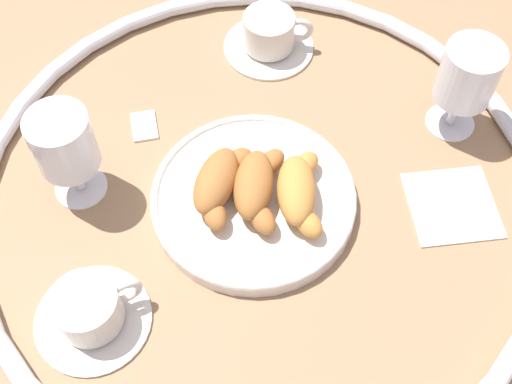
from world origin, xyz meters
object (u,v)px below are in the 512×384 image
Objects in this scene: coffee_cup_far at (90,311)px; sugar_packet at (144,125)px; juice_glass_left at (468,77)px; folded_napkin at (452,205)px; juice_glass_right at (64,144)px; croissant_extra at (299,191)px; pastry_plate at (256,199)px; coffee_cup_near at (270,35)px; croissant_large at (218,182)px; croissant_small at (259,186)px.

coffee_cup_far is 0.29m from sugar_packet.
folded_napkin is (0.13, 0.03, -0.09)m from juice_glass_left.
juice_glass_right is at bearing -47.62° from sugar_packet.
croissant_extra is at bearing 105.51° from juice_glass_right.
pastry_plate is at bearing 105.69° from juice_glass_right.
coffee_cup_near is at bearing 157.52° from juice_glass_right.
croissant_large is at bearing -45.97° from juice_glass_left.
croissant_large is 1.00× the size of coffee_cup_near.
coffee_cup_near is 0.36m from juice_glass_right.
croissant_large is 0.98× the size of juice_glass_left.
coffee_cup_near is 1.00× the size of coffee_cup_far.
croissant_large is 1.03× the size of croissant_small.
croissant_large is at bearing 105.89° from juice_glass_right.
juice_glass_left reaches higher than coffee_cup_far.
juice_glass_right is (0.06, -0.22, 0.05)m from croissant_small.
croissant_small is 0.97× the size of coffee_cup_far.
croissant_extra reaches higher than sugar_packet.
croissant_extra is at bearing 45.47° from sugar_packet.
croissant_small is 1.20× the size of folded_napkin.
croissant_extra is at bearing 28.55° from coffee_cup_near.
pastry_plate is at bearing 152.08° from coffee_cup_far.
juice_glass_right is 0.15m from sugar_packet.
croissant_large is 1.00× the size of coffee_cup_far.
coffee_cup_far is (0.22, -0.12, -0.02)m from croissant_small.
croissant_small is 0.25m from coffee_cup_far.
folded_napkin is (0.17, 0.32, -0.02)m from coffee_cup_near.
croissant_large is 0.98× the size of juice_glass_right.
coffee_cup_far is 0.20m from juice_glass_right.
juice_glass_right reaches higher than sugar_packet.
pastry_plate is at bearing -68.45° from folded_napkin.
croissant_small is 1.04× the size of croissant_extra.
juice_glass_left reaches higher than croissant_large.
juice_glass_right is 1.27× the size of folded_napkin.
juice_glass_right reaches higher than croissant_large.
croissant_small is 0.97× the size of coffee_cup_near.
coffee_cup_far is 0.97× the size of juice_glass_right.
juice_glass_right is at bearing -74.49° from croissant_extra.
croissant_extra is at bearing 104.82° from croissant_large.
croissant_small is 0.28m from coffee_cup_near.
pastry_plate is 0.03m from croissant_small.
pastry_plate is 1.93× the size of coffee_cup_far.
juice_glass_left is 1.00× the size of juice_glass_right.
pastry_plate is 2.06× the size of croissant_extra.
sugar_packet is at bearing -67.01° from juice_glass_left.
croissant_small is 0.95× the size of juice_glass_left.
coffee_cup_far is (0.22, -0.11, 0.01)m from pastry_plate.
folded_napkin is at bearing 111.55° from pastry_plate.
juice_glass_right reaches higher than croissant_small.
coffee_cup_far is at bearing -48.52° from folded_napkin.
juice_glass_left and juice_glass_right have the same top height.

